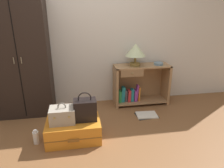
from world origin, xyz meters
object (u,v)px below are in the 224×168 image
at_px(suitcase_large, 74,130).
at_px(handbag, 85,109).
at_px(table_lamp, 136,51).
at_px(bottle, 36,137).
at_px(train_case, 62,115).
at_px(bowl, 158,64).
at_px(open_book_on_floor, 147,115).
at_px(bookshelf, 139,85).
at_px(wardrobe, 22,57).

relative_size(suitcase_large, handbag, 1.83).
height_order(table_lamp, bottle, table_lamp).
distance_m(suitcase_large, bottle, 0.47).
bearing_deg(handbag, train_case, -175.50).
relative_size(handbag, bottle, 2.01).
bearing_deg(bowl, train_case, -150.54).
bearing_deg(open_book_on_floor, bottle, -164.31).
xyz_separation_m(bowl, train_case, (-1.60, -0.90, -0.36)).
distance_m(bookshelf, bowl, 0.50).
relative_size(bookshelf, suitcase_large, 1.39).
bearing_deg(open_book_on_floor, table_lamp, 100.73).
bearing_deg(bottle, wardrobe, 105.91).
relative_size(bowl, open_book_on_floor, 0.44).
distance_m(wardrobe, bowl, 2.21).
bearing_deg(table_lamp, bottle, -148.82).
bearing_deg(handbag, table_lamp, 44.82).
bearing_deg(open_book_on_floor, bowl, 54.69).
xyz_separation_m(wardrobe, bowl, (2.20, 0.01, -0.20)).
bearing_deg(suitcase_large, open_book_on_floor, 21.15).
distance_m(train_case, open_book_on_floor, 1.39).
bearing_deg(bottle, bookshelf, 30.49).
distance_m(suitcase_large, train_case, 0.26).
distance_m(bowl, bottle, 2.24).
bearing_deg(wardrobe, table_lamp, 0.79).
relative_size(wardrobe, bowl, 11.77).
relative_size(bookshelf, train_case, 3.09).
bearing_deg(train_case, handbag, 4.50).
height_order(bookshelf, bottle, bookshelf).
bearing_deg(open_book_on_floor, bookshelf, 89.93).
distance_m(bookshelf, bottle, 1.90).
xyz_separation_m(suitcase_large, open_book_on_floor, (1.15, 0.44, -0.12)).
xyz_separation_m(train_case, open_book_on_floor, (1.27, 0.44, -0.36)).
bearing_deg(suitcase_large, wardrobe, 129.25).
distance_m(table_lamp, open_book_on_floor, 1.07).
bearing_deg(handbag, suitcase_large, -171.78).
bearing_deg(open_book_on_floor, wardrobe, 166.61).
bearing_deg(train_case, bookshelf, 36.52).
height_order(suitcase_large, open_book_on_floor, suitcase_large).
relative_size(handbag, open_book_on_floor, 1.05).
bearing_deg(suitcase_large, bookshelf, 39.38).
height_order(wardrobe, train_case, wardrobe).
xyz_separation_m(wardrobe, suitcase_large, (0.73, -0.89, -0.80)).
relative_size(bookshelf, handbag, 2.54).
height_order(handbag, bottle, handbag).
distance_m(bookshelf, handbag, 1.35).
distance_m(wardrobe, open_book_on_floor, 2.14).
distance_m(table_lamp, bowl, 0.48).
relative_size(bookshelf, open_book_on_floor, 2.67).
bearing_deg(bookshelf, train_case, -143.48).
bearing_deg(suitcase_large, handbag, 8.22).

